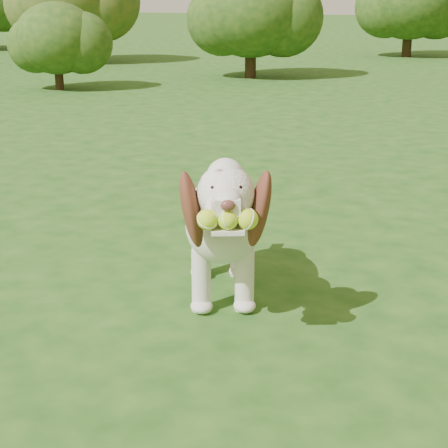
% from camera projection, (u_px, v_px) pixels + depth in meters
% --- Properties ---
extents(ground, '(80.00, 80.00, 0.00)m').
position_uv_depth(ground, '(68.00, 310.00, 3.33)').
color(ground, '#194313').
rests_on(ground, ground).
extents(dog, '(0.69, 1.10, 0.75)m').
position_uv_depth(dog, '(222.00, 217.00, 3.33)').
color(dog, silver).
rests_on(dog, ground).
extents(shrub_a, '(1.17, 1.17, 1.21)m').
position_uv_depth(shrub_a, '(57.00, 38.00, 10.42)').
color(shrub_a, '#382314').
rests_on(shrub_a, ground).
extents(shrub_i, '(1.90, 1.90, 1.97)m').
position_uv_depth(shrub_i, '(410.00, 0.00, 15.42)').
color(shrub_i, '#382314').
rests_on(shrub_i, ground).
extents(shrub_b, '(1.71, 1.71, 1.78)m').
position_uv_depth(shrub_b, '(251.00, 11.00, 11.73)').
color(shrub_b, '#382314').
rests_on(shrub_b, ground).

